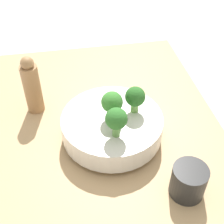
% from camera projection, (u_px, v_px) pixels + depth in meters
% --- Properties ---
extents(ground_plane, '(6.00, 6.00, 0.00)m').
position_uv_depth(ground_plane, '(102.00, 140.00, 0.93)').
color(ground_plane, silver).
extents(table, '(0.97, 0.71, 0.03)m').
position_uv_depth(table, '(102.00, 136.00, 0.92)').
color(table, tan).
rests_on(table, ground_plane).
extents(bowl, '(0.28, 0.28, 0.08)m').
position_uv_depth(bowl, '(112.00, 126.00, 0.87)').
color(bowl, silver).
rests_on(bowl, table).
extents(broccoli_floret_center, '(0.06, 0.06, 0.08)m').
position_uv_depth(broccoli_floret_center, '(112.00, 103.00, 0.81)').
color(broccoli_floret_center, '#609347').
rests_on(broccoli_floret_center, bowl).
extents(broccoli_floret_right, '(0.06, 0.06, 0.08)m').
position_uv_depth(broccoli_floret_right, '(116.00, 120.00, 0.76)').
color(broccoli_floret_right, '#609347').
rests_on(broccoli_floret_right, bowl).
extents(broccoli_floret_back, '(0.05, 0.05, 0.08)m').
position_uv_depth(broccoli_floret_back, '(135.00, 97.00, 0.83)').
color(broccoli_floret_back, '#7AB256').
rests_on(broccoli_floret_back, bowl).
extents(cup, '(0.08, 0.08, 0.08)m').
position_uv_depth(cup, '(188.00, 181.00, 0.73)').
color(cup, black).
rests_on(cup, table).
extents(pepper_mill, '(0.05, 0.05, 0.19)m').
position_uv_depth(pepper_mill, '(32.00, 86.00, 0.93)').
color(pepper_mill, '#997047').
rests_on(pepper_mill, table).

